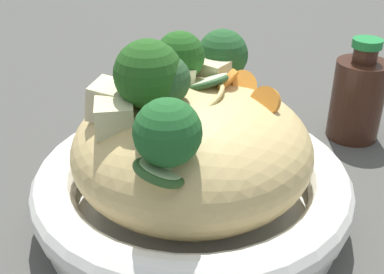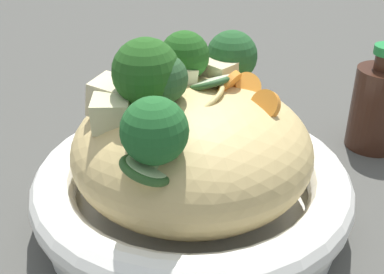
# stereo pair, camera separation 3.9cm
# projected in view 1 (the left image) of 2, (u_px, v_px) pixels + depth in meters

# --- Properties ---
(ground_plane) EXTENTS (3.00, 3.00, 0.00)m
(ground_plane) POSITION_uv_depth(u_px,v_px,m) (192.00, 216.00, 0.43)
(ground_plane) COLOR #45443F
(serving_bowl) EXTENTS (0.27, 0.27, 0.06)m
(serving_bowl) POSITION_uv_depth(u_px,v_px,m) (192.00, 189.00, 0.42)
(serving_bowl) COLOR white
(serving_bowl) RESTS_ON ground_plane
(noodle_heap) EXTENTS (0.20, 0.20, 0.11)m
(noodle_heap) POSITION_uv_depth(u_px,v_px,m) (192.00, 148.00, 0.40)
(noodle_heap) COLOR tan
(noodle_heap) RESTS_ON serving_bowl
(broccoli_florets) EXTENTS (0.12, 0.21, 0.08)m
(broccoli_florets) POSITION_uv_depth(u_px,v_px,m) (179.00, 76.00, 0.38)
(broccoli_florets) COLOR #95B372
(broccoli_florets) RESTS_ON serving_bowl
(carrot_coins) EXTENTS (0.09, 0.07, 0.03)m
(carrot_coins) POSITION_uv_depth(u_px,v_px,m) (231.00, 87.00, 0.39)
(carrot_coins) COLOR orange
(carrot_coins) RESTS_ON serving_bowl
(zucchini_slices) EXTENTS (0.10, 0.15, 0.04)m
(zucchini_slices) POSITION_uv_depth(u_px,v_px,m) (175.00, 131.00, 0.34)
(zucchini_slices) COLOR beige
(zucchini_slices) RESTS_ON serving_bowl
(chicken_chunks) EXTENTS (0.13, 0.12, 0.04)m
(chicken_chunks) POSITION_uv_depth(u_px,v_px,m) (157.00, 90.00, 0.39)
(chicken_chunks) COLOR beige
(chicken_chunks) RESTS_ON serving_bowl
(soy_sauce_bottle) EXTENTS (0.06, 0.06, 0.12)m
(soy_sauce_bottle) POSITION_uv_depth(u_px,v_px,m) (358.00, 97.00, 0.54)
(soy_sauce_bottle) COLOR #381E14
(soy_sauce_bottle) RESTS_ON ground_plane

